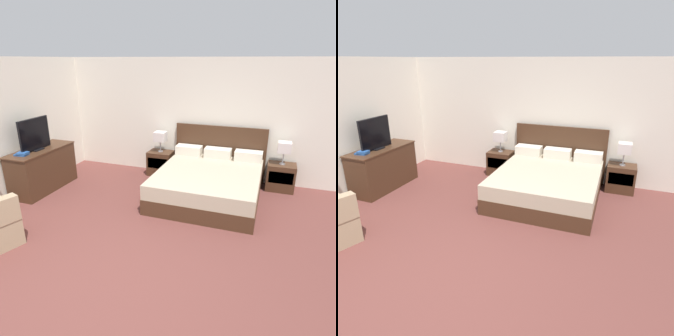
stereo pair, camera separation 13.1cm
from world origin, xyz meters
The scene contains 12 objects.
ground_plane centered at (0.00, 0.00, 0.00)m, with size 11.75×11.75×0.00m, color brown.
wall_back centered at (0.00, 3.95, 1.27)m, with size 7.17×0.06×2.54m, color silver.
wall_left centered at (-3.01, 1.66, 1.27)m, with size 0.06×5.72×2.54m, color silver.
bed centered at (0.55, 2.87, 0.30)m, with size 1.94×2.14×1.17m.
nightstand_left centered at (-0.74, 3.65, 0.27)m, with size 0.54×0.42×0.54m.
nightstand_right centered at (1.84, 3.65, 0.27)m, with size 0.54×0.42×0.54m.
table_lamp_left centered at (-0.74, 3.65, 0.88)m, with size 0.25×0.25×0.45m.
table_lamp_right centered at (1.84, 3.65, 0.88)m, with size 0.25×0.25×0.45m.
dresser centered at (-2.68, 2.11, 0.43)m, with size 0.57×1.42×0.84m.
tv centered at (-2.67, 2.03, 1.14)m, with size 0.18×0.75×0.62m.
book_red_cover centered at (-2.69, 1.66, 0.86)m, with size 0.22×0.16×0.03m, color #234C8E.
book_blue_cover centered at (-2.66, 1.66, 0.89)m, with size 0.18×0.16×0.03m, color #234C8E.
Camera 2 is at (1.69, -2.31, 2.50)m, focal length 32.00 mm.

